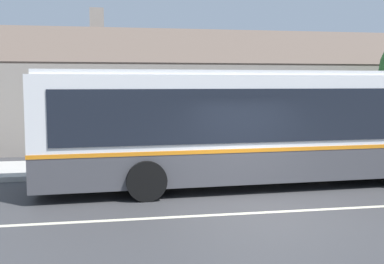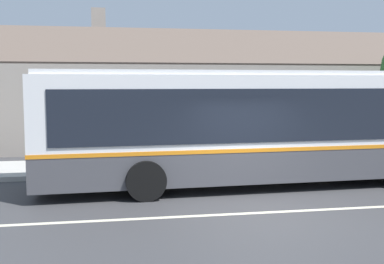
% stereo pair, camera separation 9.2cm
% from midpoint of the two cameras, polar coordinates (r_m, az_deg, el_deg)
% --- Properties ---
extents(ground_plane, '(300.00, 300.00, 0.00)m').
position_cam_midpoint_polar(ground_plane, '(10.98, 8.30, -9.43)').
color(ground_plane, '#38383A').
extents(sidewalk_far, '(60.00, 3.00, 0.15)m').
position_cam_midpoint_polar(sidewalk_far, '(16.62, 1.59, -3.87)').
color(sidewalk_far, '#ADAAA3').
rests_on(sidewalk_far, ground).
extents(lane_divider_stripe, '(60.00, 0.16, 0.01)m').
position_cam_midpoint_polar(lane_divider_stripe, '(10.98, 8.30, -9.41)').
color(lane_divider_stripe, beige).
rests_on(lane_divider_stripe, ground).
extents(community_building, '(22.85, 9.67, 6.61)m').
position_cam_midpoint_polar(community_building, '(24.95, 3.06, 3.69)').
color(community_building, gray).
rests_on(community_building, ground).
extents(transit_bus, '(12.53, 3.05, 3.20)m').
position_cam_midpoint_polar(transit_bus, '(13.68, 8.02, 0.93)').
color(transit_bus, '#47474C').
rests_on(transit_bus, ground).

